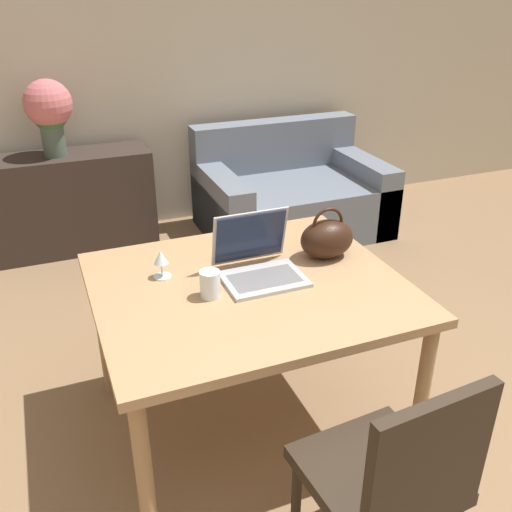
{
  "coord_description": "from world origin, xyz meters",
  "views": [
    {
      "loc": [
        -0.85,
        -1.25,
        1.9
      ],
      "look_at": [
        -0.09,
        0.67,
        0.87
      ],
      "focal_mm": 40.0,
      "sensor_mm": 36.0,
      "label": 1
    }
  ],
  "objects_px": {
    "couch": "(290,196)",
    "laptop": "(257,259)",
    "chair": "(394,476)",
    "handbag": "(327,238)",
    "flower_vase": "(49,110)",
    "wine_glass": "(161,260)",
    "drinking_glass": "(210,284)"
  },
  "relations": [
    {
      "from": "laptop",
      "to": "handbag",
      "type": "height_order",
      "value": "laptop"
    },
    {
      "from": "chair",
      "to": "flower_vase",
      "type": "bearing_deg",
      "value": 98.28
    },
    {
      "from": "wine_glass",
      "to": "flower_vase",
      "type": "bearing_deg",
      "value": 97.55
    },
    {
      "from": "drinking_glass",
      "to": "chair",
      "type": "bearing_deg",
      "value": -70.34
    },
    {
      "from": "chair",
      "to": "handbag",
      "type": "distance_m",
      "value": 1.09
    },
    {
      "from": "laptop",
      "to": "drinking_glass",
      "type": "bearing_deg",
      "value": -155.39
    },
    {
      "from": "wine_glass",
      "to": "flower_vase",
      "type": "height_order",
      "value": "flower_vase"
    },
    {
      "from": "chair",
      "to": "couch",
      "type": "distance_m",
      "value": 3.07
    },
    {
      "from": "couch",
      "to": "chair",
      "type": "bearing_deg",
      "value": -108.99
    },
    {
      "from": "couch",
      "to": "wine_glass",
      "type": "xyz_separation_m",
      "value": [
        -1.44,
        -1.81,
        0.55
      ]
    },
    {
      "from": "couch",
      "to": "handbag",
      "type": "height_order",
      "value": "handbag"
    },
    {
      "from": "couch",
      "to": "flower_vase",
      "type": "xyz_separation_m",
      "value": [
        -1.72,
        0.26,
        0.78
      ]
    },
    {
      "from": "chair",
      "to": "flower_vase",
      "type": "relative_size",
      "value": 1.72
    },
    {
      "from": "handbag",
      "to": "flower_vase",
      "type": "bearing_deg",
      "value": 115.0
    },
    {
      "from": "couch",
      "to": "flower_vase",
      "type": "distance_m",
      "value": 1.9
    },
    {
      "from": "chair",
      "to": "couch",
      "type": "xyz_separation_m",
      "value": [
        1.0,
        2.9,
        -0.23
      ]
    },
    {
      "from": "flower_vase",
      "to": "couch",
      "type": "bearing_deg",
      "value": -8.67
    },
    {
      "from": "chair",
      "to": "couch",
      "type": "height_order",
      "value": "chair"
    },
    {
      "from": "laptop",
      "to": "flower_vase",
      "type": "xyz_separation_m",
      "value": [
        -0.66,
        2.19,
        0.24
      ]
    },
    {
      "from": "chair",
      "to": "wine_glass",
      "type": "distance_m",
      "value": 1.22
    },
    {
      "from": "handbag",
      "to": "chair",
      "type": "bearing_deg",
      "value": -105.81
    },
    {
      "from": "couch",
      "to": "laptop",
      "type": "relative_size",
      "value": 4.21
    },
    {
      "from": "chair",
      "to": "handbag",
      "type": "bearing_deg",
      "value": 69.6
    },
    {
      "from": "chair",
      "to": "wine_glass",
      "type": "bearing_deg",
      "value": 107.76
    },
    {
      "from": "laptop",
      "to": "drinking_glass",
      "type": "relative_size",
      "value": 2.99
    },
    {
      "from": "laptop",
      "to": "flower_vase",
      "type": "height_order",
      "value": "flower_vase"
    },
    {
      "from": "couch",
      "to": "drinking_glass",
      "type": "xyz_separation_m",
      "value": [
        -1.3,
        -2.04,
        0.53
      ]
    },
    {
      "from": "laptop",
      "to": "wine_glass",
      "type": "bearing_deg",
      "value": 163.27
    },
    {
      "from": "couch",
      "to": "laptop",
      "type": "distance_m",
      "value": 2.26
    },
    {
      "from": "couch",
      "to": "laptop",
      "type": "bearing_deg",
      "value": -118.81
    },
    {
      "from": "couch",
      "to": "laptop",
      "type": "height_order",
      "value": "laptop"
    },
    {
      "from": "chair",
      "to": "drinking_glass",
      "type": "bearing_deg",
      "value": 105.08
    }
  ]
}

